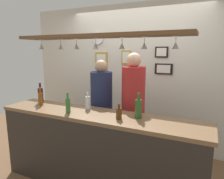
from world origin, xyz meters
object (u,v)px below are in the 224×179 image
at_px(bottle_beer_amber_tall, 41,98).
at_px(picture_frame_caricature, 101,61).
at_px(bottle_soda_clear, 88,102).
at_px(picture_frame_crest, 126,57).
at_px(person_right_red_shirt, 133,101).
at_px(picture_frame_upper_small, 162,52).
at_px(bottle_champagne_green, 138,108).
at_px(bottle_beer_brown_stubby, 119,113).
at_px(picture_frame_lower_pair, 164,69).
at_px(wall_clock, 98,39).
at_px(bottle_wine_dark_red, 41,95).
at_px(bottle_beer_green_import, 68,105).
at_px(person_left_navy_shirt, 102,102).

height_order(bottle_beer_amber_tall, picture_frame_caricature, picture_frame_caricature).
height_order(bottle_soda_clear, picture_frame_crest, picture_frame_crest).
distance_m(person_right_red_shirt, picture_frame_upper_small, 1.07).
xyz_separation_m(bottle_champagne_green, picture_frame_crest, (-0.69, 1.34, 0.53)).
bearing_deg(bottle_beer_brown_stubby, picture_frame_lower_pair, 82.65).
distance_m(picture_frame_upper_small, wall_clock, 1.25).
relative_size(bottle_soda_clear, bottle_wine_dark_red, 0.77).
bearing_deg(picture_frame_upper_small, bottle_champagne_green, -87.92).
height_order(bottle_beer_amber_tall, picture_frame_lower_pair, picture_frame_lower_pair).
bearing_deg(picture_frame_lower_pair, person_right_red_shirt, -108.56).
height_order(bottle_beer_amber_tall, bottle_champagne_green, bottle_champagne_green).
height_order(bottle_champagne_green, picture_frame_upper_small, picture_frame_upper_small).
height_order(bottle_beer_green_import, bottle_beer_brown_stubby, bottle_beer_green_import).
height_order(bottle_soda_clear, bottle_beer_green_import, bottle_beer_green_import).
relative_size(picture_frame_lower_pair, wall_clock, 1.36).
distance_m(person_right_red_shirt, bottle_wine_dark_red, 1.39).
bearing_deg(bottle_champagne_green, bottle_beer_amber_tall, -177.69).
distance_m(person_left_navy_shirt, person_right_red_shirt, 0.53).
distance_m(bottle_beer_amber_tall, bottle_beer_brown_stubby, 1.26).
relative_size(person_right_red_shirt, picture_frame_crest, 6.73).
height_order(person_right_red_shirt, picture_frame_lower_pair, person_right_red_shirt).
xyz_separation_m(bottle_soda_clear, wall_clock, (-0.54, 1.26, 0.91)).
bearing_deg(picture_frame_lower_pair, picture_frame_upper_small, 180.00).
relative_size(bottle_soda_clear, picture_frame_lower_pair, 0.77).
bearing_deg(bottle_beer_green_import, bottle_beer_brown_stubby, 4.57).
height_order(picture_frame_upper_small, picture_frame_caricature, picture_frame_upper_small).
distance_m(person_right_red_shirt, picture_frame_caricature, 1.33).
height_order(bottle_champagne_green, bottle_wine_dark_red, same).
relative_size(bottle_soda_clear, bottle_beer_brown_stubby, 1.28).
xyz_separation_m(bottle_soda_clear, picture_frame_lower_pair, (0.73, 1.27, 0.37)).
xyz_separation_m(bottle_beer_green_import, bottle_wine_dark_red, (-0.70, 0.25, 0.01)).
distance_m(bottle_beer_amber_tall, bottle_wine_dark_red, 0.17).
bearing_deg(bottle_soda_clear, bottle_beer_amber_tall, -169.47).
bearing_deg(person_right_red_shirt, picture_frame_crest, 118.71).
xyz_separation_m(picture_frame_upper_small, picture_frame_caricature, (-1.16, 0.00, -0.18)).
xyz_separation_m(bottle_beer_green_import, picture_frame_lower_pair, (0.87, 1.53, 0.36)).
bearing_deg(bottle_beer_brown_stubby, bottle_wine_dark_red, 172.04).
distance_m(bottle_beer_brown_stubby, wall_clock, 2.05).
bearing_deg(bottle_beer_brown_stubby, picture_frame_upper_small, 84.52).
height_order(person_left_navy_shirt, bottle_beer_amber_tall, person_left_navy_shirt).
bearing_deg(bottle_soda_clear, bottle_beer_green_import, -117.12).
bearing_deg(bottle_beer_green_import, picture_frame_upper_small, 61.82).
bearing_deg(bottle_beer_brown_stubby, bottle_beer_green_import, -175.43).
bearing_deg(picture_frame_caricature, bottle_soda_clear, -69.50).
height_order(person_right_red_shirt, bottle_champagne_green, person_right_red_shirt).
distance_m(bottle_beer_brown_stubby, picture_frame_caricature, 1.86).
bearing_deg(bottle_soda_clear, picture_frame_lower_pair, 59.93).
distance_m(person_left_navy_shirt, picture_frame_lower_pair, 1.21).
xyz_separation_m(person_right_red_shirt, bottle_soda_clear, (-0.47, -0.49, 0.04)).
relative_size(bottle_champagne_green, picture_frame_crest, 1.15).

